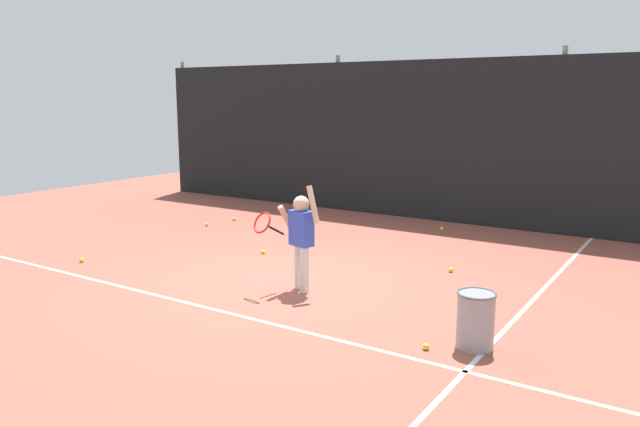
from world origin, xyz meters
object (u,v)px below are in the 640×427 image
Objects in this scene: tennis_ball_0 at (451,270)px; tennis_ball_5 at (442,228)px; tennis_ball_1 at (207,224)px; tennis_ball_3 at (263,252)px; ball_hopper at (476,320)px; tennis_player at (300,234)px; tennis_ball_2 at (234,219)px; tennis_ball_4 at (461,305)px; tennis_ball_6 at (82,260)px; tennis_ball_7 at (426,346)px.

tennis_ball_0 is 1.00× the size of tennis_ball_5.
tennis_ball_1 is 1.00× the size of tennis_ball_5.
ball_hopper is at bearing -23.81° from tennis_ball_3.
tennis_player is 20.46× the size of tennis_ball_2.
tennis_ball_4 is at bearing -24.01° from tennis_ball_2.
tennis_ball_1 is 2.43m from tennis_ball_3.
tennis_ball_5 is (-2.30, 4.89, -0.26)m from ball_hopper.
tennis_ball_5 and tennis_ball_6 have the same top height.
tennis_player is 20.46× the size of tennis_ball_7.
tennis_player is at bearing -125.57° from tennis_ball_0.
ball_hopper is at bearing -29.99° from tennis_ball_2.
tennis_player is at bearing 10.69° from tennis_ball_6.
ball_hopper is 8.52× the size of tennis_ball_4.
ball_hopper is 2.66m from tennis_ball_0.
tennis_ball_4 is 5.52m from tennis_ball_6.
tennis_ball_0 is at bearing -12.94° from tennis_ball_2.
tennis_ball_5 is (0.15, 4.32, -0.69)m from tennis_player.
ball_hopper is at bearing -63.30° from tennis_ball_4.
tennis_ball_1 and tennis_ball_2 have the same top height.
tennis_ball_1 is at bearing 154.01° from tennis_ball_3.
ball_hopper is 8.52× the size of tennis_ball_3.
tennis_ball_3 is (2.10, -1.75, 0.00)m from tennis_ball_2.
tennis_ball_2 is (-6.09, 3.51, -0.26)m from ball_hopper.
tennis_player is at bearing 157.41° from tennis_ball_7.
tennis_player is 20.46× the size of tennis_ball_1.
tennis_player is at bearing -166.47° from tennis_ball_4.
tennis_ball_3 is (-2.82, -0.62, 0.00)m from tennis_ball_0.
tennis_ball_2 is 1.00× the size of tennis_ball_7.
tennis_ball_3 is at bearing -118.14° from tennis_ball_5.
tennis_player is 2.40× the size of ball_hopper.
tennis_ball_1 is 6.58m from tennis_ball_7.
tennis_ball_4 is (1.94, 0.47, -0.69)m from tennis_player.
tennis_ball_2 is 2.74m from tennis_ball_3.
ball_hopper is at bearing -64.77° from tennis_ball_5.
ball_hopper reaches higher than tennis_ball_7.
tennis_player reaches higher than ball_hopper.
ball_hopper is 5.93m from tennis_ball_6.
tennis_ball_1 is at bearing 163.40° from tennis_player.
tennis_ball_4 is at bearing 116.70° from ball_hopper.
tennis_player is 2.36m from tennis_ball_7.
tennis_ball_4 is at bearing 11.71° from tennis_ball_6.
tennis_ball_0 and tennis_ball_7 have the same top height.
tennis_ball_7 is (2.08, -0.87, -0.69)m from tennis_player.
tennis_ball_5 is at bearing 28.16° from tennis_ball_1.
ball_hopper is at bearing 38.63° from tennis_ball_7.
tennis_ball_7 is (1.93, -5.19, 0.00)m from tennis_ball_5.
tennis_ball_3 is 1.00× the size of tennis_ball_5.
tennis_player reaches higher than tennis_ball_3.
tennis_ball_0 is 5.36m from tennis_ball_6.
tennis_ball_0 is 1.00× the size of tennis_ball_3.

